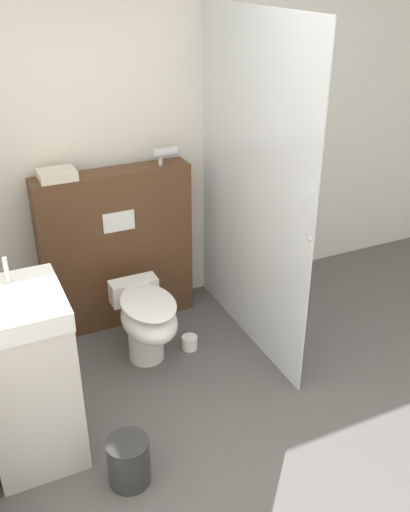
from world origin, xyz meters
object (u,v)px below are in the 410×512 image
at_px(waste_bin, 129,461).
at_px(hair_drier, 166,152).
at_px(toilet, 146,320).
at_px(sink_vanity, 28,378).

bearing_deg(waste_bin, hair_drier, 60.85).
relative_size(hair_drier, waste_bin, 0.74).
xyz_separation_m(toilet, waste_bin, (-0.43, -0.91, -0.19)).
bearing_deg(waste_bin, toilet, 64.63).
relative_size(sink_vanity, waste_bin, 4.24).
bearing_deg(hair_drier, sink_vanity, -139.18).
relative_size(sink_vanity, hair_drier, 5.75).
bearing_deg(sink_vanity, waste_bin, -47.44).
height_order(sink_vanity, hair_drier, hair_drier).
bearing_deg(hair_drier, waste_bin, -119.15).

